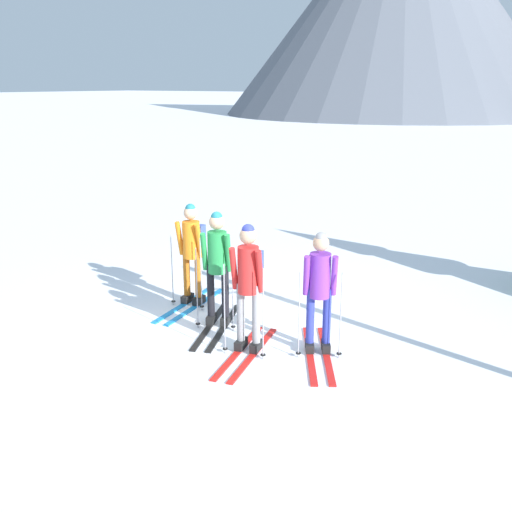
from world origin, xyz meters
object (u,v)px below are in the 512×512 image
Objects in this scene: skier_in_orange at (192,249)px; skier_in_red at (249,281)px; skier_in_green at (217,264)px; skier_in_purple at (319,286)px.

skier_in_orange is 1.02× the size of skier_in_red.
skier_in_orange is at bearing 150.68° from skier_in_green.
skier_in_green is 1.06× the size of skier_in_purple.
skier_in_green is 1.00m from skier_in_red.
skier_in_orange reaches higher than skier_in_purple.
skier_in_red is (0.87, -0.49, 0.05)m from skier_in_green.
skier_in_purple is at bearing -11.06° from skier_in_orange.
skier_in_red is at bearing -149.42° from skier_in_purple.
skier_in_orange is 1.08× the size of skier_in_purple.
skier_in_red reaches higher than skier_in_green.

